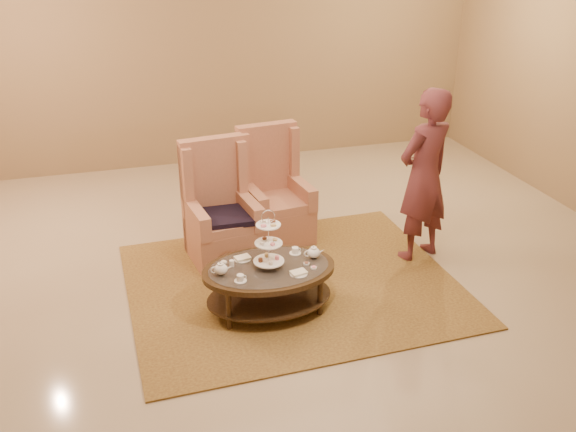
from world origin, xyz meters
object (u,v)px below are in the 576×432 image
object	(u,v)px
tea_table	(269,275)
armchair_left	(220,219)
armchair_right	(274,201)
person	(424,176)

from	to	relation	value
tea_table	armchair_left	size ratio (longest dim) A/B	0.96
armchair_right	person	bearing A→B (deg)	-41.01
tea_table	armchair_right	xyz separation A→B (m)	(0.45, 1.50, 0.06)
armchair_right	person	size ratio (longest dim) A/B	0.69
tea_table	person	distance (m)	1.98
armchair_left	armchair_right	distance (m)	0.74
armchair_right	person	distance (m)	1.71
tea_table	armchair_left	distance (m)	1.20
armchair_left	tea_table	bearing A→B (deg)	-86.62
armchair_left	person	distance (m)	2.17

